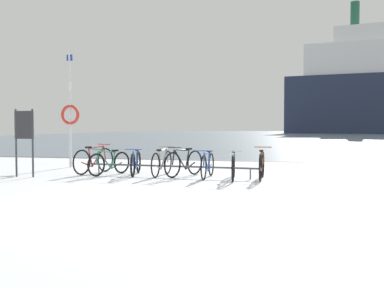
# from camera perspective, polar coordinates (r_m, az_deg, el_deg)

# --- Properties ---
(ground) EXTENTS (80.00, 132.00, 0.08)m
(ground) POSITION_cam_1_polar(r_m,az_deg,el_deg) (61.21, 11.47, 0.94)
(ground) COLOR silver
(bike_rack) EXTENTS (4.86, 0.36, 0.31)m
(bike_rack) POSITION_cam_1_polar(r_m,az_deg,el_deg) (12.03, -2.80, -2.92)
(bike_rack) COLOR #4C5156
(bike_rack) RESTS_ON ground
(bicycle_0) EXTENTS (0.58, 1.70, 0.84)m
(bicycle_0) POSITION_cam_1_polar(r_m,az_deg,el_deg) (13.13, -12.52, -2.06)
(bicycle_0) COLOR black
(bicycle_0) RESTS_ON ground
(bicycle_1) EXTENTS (0.69, 1.52, 0.74)m
(bicycle_1) POSITION_cam_1_polar(r_m,az_deg,el_deg) (12.61, -10.62, -2.42)
(bicycle_1) COLOR black
(bicycle_1) RESTS_ON ground
(bicycle_2) EXTENTS (0.52, 1.64, 0.75)m
(bicycle_2) POSITION_cam_1_polar(r_m,az_deg,el_deg) (12.46, -7.27, -2.44)
(bicycle_2) COLOR black
(bicycle_2) RESTS_ON ground
(bicycle_3) EXTENTS (0.46, 1.72, 0.79)m
(bicycle_3) POSITION_cam_1_polar(r_m,az_deg,el_deg) (12.22, -3.90, -2.42)
(bicycle_3) COLOR black
(bicycle_3) RESTS_ON ground
(bicycle_4) EXTENTS (0.73, 1.58, 0.81)m
(bicycle_4) POSITION_cam_1_polar(r_m,az_deg,el_deg) (12.04, -1.05, -2.45)
(bicycle_4) COLOR black
(bicycle_4) RESTS_ON ground
(bicycle_5) EXTENTS (0.46, 1.63, 0.75)m
(bicycle_5) POSITION_cam_1_polar(r_m,az_deg,el_deg) (11.65, 2.02, -2.73)
(bicycle_5) COLOR black
(bicycle_5) RESTS_ON ground
(bicycle_6) EXTENTS (0.46, 1.75, 0.77)m
(bicycle_6) POSITION_cam_1_polar(r_m,az_deg,el_deg) (11.41, 5.36, -2.83)
(bicycle_6) COLOR black
(bicycle_6) RESTS_ON ground
(bicycle_7) EXTENTS (0.46, 1.70, 0.82)m
(bicycle_7) POSITION_cam_1_polar(r_m,az_deg,el_deg) (11.50, 8.99, -2.68)
(bicycle_7) COLOR black
(bicycle_7) RESTS_ON ground
(info_sign) EXTENTS (0.55, 0.07, 1.83)m
(info_sign) POSITION_cam_1_polar(r_m,az_deg,el_deg) (12.68, -20.84, 1.54)
(info_sign) COLOR #33383D
(info_sign) RESTS_ON ground
(rescue_post) EXTENTS (0.67, 0.10, 3.89)m
(rescue_post) POSITION_cam_1_polar(r_m,az_deg,el_deg) (15.28, -15.46, 4.13)
(rescue_post) COLOR silver
(rescue_post) RESTS_ON ground
(ferry_ship) EXTENTS (36.54, 15.24, 25.07)m
(ferry_ship) POSITION_cam_1_polar(r_m,az_deg,el_deg) (90.60, 23.36, 6.57)
(ferry_ship) COLOR #232D47
(ferry_ship) RESTS_ON ground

